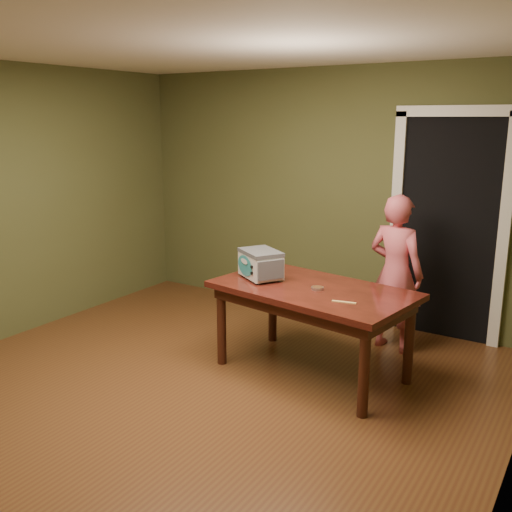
% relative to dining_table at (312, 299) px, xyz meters
% --- Properties ---
extents(floor, '(5.00, 5.00, 0.00)m').
position_rel_dining_table_xyz_m(floor, '(-0.62, -1.03, -0.65)').
color(floor, brown).
rests_on(floor, ground).
extents(room_shell, '(4.52, 5.02, 2.61)m').
position_rel_dining_table_xyz_m(room_shell, '(-0.62, -1.03, 1.06)').
color(room_shell, '#494E29').
rests_on(room_shell, ground).
extents(doorway, '(1.10, 0.66, 2.25)m').
position_rel_dining_table_xyz_m(doorway, '(0.68, 1.75, 0.41)').
color(doorway, black).
rests_on(doorway, ground).
extents(dining_table, '(1.71, 1.12, 0.75)m').
position_rel_dining_table_xyz_m(dining_table, '(0.00, 0.00, 0.00)').
color(dining_table, '#34100B').
rests_on(dining_table, floor).
extents(toy_oven, '(0.46, 0.43, 0.25)m').
position_rel_dining_table_xyz_m(toy_oven, '(-0.50, -0.00, 0.23)').
color(toy_oven, '#4C4F54').
rests_on(toy_oven, dining_table).
extents(baking_pan, '(0.10, 0.10, 0.02)m').
position_rel_dining_table_xyz_m(baking_pan, '(0.06, -0.03, 0.11)').
color(baking_pan, silver).
rests_on(baking_pan, dining_table).
extents(spatula, '(0.18, 0.06, 0.01)m').
position_rel_dining_table_xyz_m(spatula, '(0.37, -0.23, 0.10)').
color(spatula, '#F0C068').
rests_on(spatula, dining_table).
extents(child, '(0.58, 0.43, 1.44)m').
position_rel_dining_table_xyz_m(child, '(0.39, 0.88, 0.07)').
color(child, '#D25662').
rests_on(child, floor).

